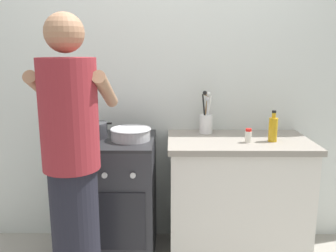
{
  "coord_description": "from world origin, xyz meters",
  "views": [
    {
      "loc": [
        0.07,
        -2.29,
        1.52
      ],
      "look_at": [
        0.05,
        0.12,
        1.0
      ],
      "focal_mm": 38.01,
      "sensor_mm": 36.0,
      "label": 1
    }
  ],
  "objects_px": {
    "utensil_crock": "(206,121)",
    "pot": "(93,130)",
    "stove_range": "(114,198)",
    "oil_bottle": "(273,129)",
    "mixing_bowl": "(131,134)",
    "person": "(73,175)",
    "spice_bottle": "(248,136)"
  },
  "relations": [
    {
      "from": "stove_range",
      "to": "pot",
      "type": "bearing_deg",
      "value": 163.76
    },
    {
      "from": "pot",
      "to": "utensil_crock",
      "type": "height_order",
      "value": "utensil_crock"
    },
    {
      "from": "utensil_crock",
      "to": "spice_bottle",
      "type": "bearing_deg",
      "value": -47.55
    },
    {
      "from": "stove_range",
      "to": "pot",
      "type": "relative_size",
      "value": 3.26
    },
    {
      "from": "person",
      "to": "stove_range",
      "type": "bearing_deg",
      "value": 80.43
    },
    {
      "from": "spice_bottle",
      "to": "utensil_crock",
      "type": "bearing_deg",
      "value": 132.45
    },
    {
      "from": "pot",
      "to": "spice_bottle",
      "type": "bearing_deg",
      "value": -6.98
    },
    {
      "from": "spice_bottle",
      "to": "oil_bottle",
      "type": "distance_m",
      "value": 0.18
    },
    {
      "from": "pot",
      "to": "stove_range",
      "type": "bearing_deg",
      "value": -16.24
    },
    {
      "from": "utensil_crock",
      "to": "oil_bottle",
      "type": "height_order",
      "value": "utensil_crock"
    },
    {
      "from": "pot",
      "to": "mixing_bowl",
      "type": "height_order",
      "value": "pot"
    },
    {
      "from": "oil_bottle",
      "to": "mixing_bowl",
      "type": "bearing_deg",
      "value": 178.08
    },
    {
      "from": "mixing_bowl",
      "to": "oil_bottle",
      "type": "distance_m",
      "value": 0.98
    },
    {
      "from": "utensil_crock",
      "to": "person",
      "type": "xyz_separation_m",
      "value": [
        -0.79,
        -0.82,
        -0.13
      ]
    },
    {
      "from": "stove_range",
      "to": "oil_bottle",
      "type": "height_order",
      "value": "oil_bottle"
    },
    {
      "from": "utensil_crock",
      "to": "spice_bottle",
      "type": "relative_size",
      "value": 3.36
    },
    {
      "from": "stove_range",
      "to": "person",
      "type": "bearing_deg",
      "value": -99.57
    },
    {
      "from": "utensil_crock",
      "to": "spice_bottle",
      "type": "xyz_separation_m",
      "value": [
        0.26,
        -0.28,
        -0.05
      ]
    },
    {
      "from": "pot",
      "to": "spice_bottle",
      "type": "distance_m",
      "value": 1.09
    },
    {
      "from": "mixing_bowl",
      "to": "oil_bottle",
      "type": "xyz_separation_m",
      "value": [
        0.98,
        -0.03,
        0.04
      ]
    },
    {
      "from": "mixing_bowl",
      "to": "person",
      "type": "height_order",
      "value": "person"
    },
    {
      "from": "pot",
      "to": "mixing_bowl",
      "type": "xyz_separation_m",
      "value": [
        0.28,
        -0.07,
        -0.01
      ]
    },
    {
      "from": "oil_bottle",
      "to": "person",
      "type": "distance_m",
      "value": 1.36
    },
    {
      "from": "spice_bottle",
      "to": "oil_bottle",
      "type": "height_order",
      "value": "oil_bottle"
    },
    {
      "from": "utensil_crock",
      "to": "pot",
      "type": "bearing_deg",
      "value": -169.7
    },
    {
      "from": "stove_range",
      "to": "oil_bottle",
      "type": "bearing_deg",
      "value": -3.15
    },
    {
      "from": "pot",
      "to": "oil_bottle",
      "type": "xyz_separation_m",
      "value": [
        1.26,
        -0.1,
        0.03
      ]
    },
    {
      "from": "person",
      "to": "spice_bottle",
      "type": "bearing_deg",
      "value": 27.19
    },
    {
      "from": "stove_range",
      "to": "person",
      "type": "distance_m",
      "value": 0.76
    },
    {
      "from": "utensil_crock",
      "to": "spice_bottle",
      "type": "height_order",
      "value": "utensil_crock"
    },
    {
      "from": "stove_range",
      "to": "person",
      "type": "xyz_separation_m",
      "value": [
        -0.11,
        -0.63,
        0.41
      ]
    },
    {
      "from": "utensil_crock",
      "to": "oil_bottle",
      "type": "distance_m",
      "value": 0.5
    }
  ]
}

